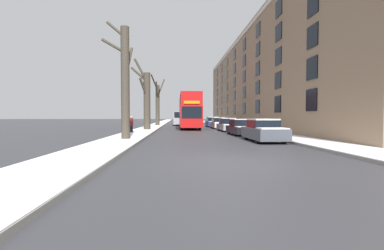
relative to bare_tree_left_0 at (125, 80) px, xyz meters
name	(u,v)px	position (x,y,z in m)	size (l,w,h in m)	color
ground_plane	(241,162)	(5.55, -8.04, -3.93)	(320.00, 320.00, 0.00)	#38383D
sidewalk_left	(162,123)	(-0.20, 44.96, -3.85)	(2.67, 130.00, 0.16)	gray
sidewalk_right	(209,123)	(11.31, 44.96, -3.85)	(2.67, 130.00, 0.16)	gray
terrace_facade_right	(269,82)	(17.13, 20.94, 2.87)	(9.10, 53.51, 13.59)	#8C7056
bare_tree_left_0	(125,80)	(0.00, 0.00, 0.00)	(1.91, 2.01, 8.22)	#423A30
bare_tree_left_1	(146,98)	(-0.04, 12.14, -0.32)	(2.28, 2.62, 8.04)	#423A30
bare_tree_left_2	(158,102)	(0.22, 26.00, -0.01)	(2.16, 3.84, 8.25)	#423A30
double_decker_bus	(189,110)	(5.01, 16.63, -1.46)	(2.51, 10.97, 4.37)	red
parked_car_0	(263,131)	(8.88, -0.74, -3.26)	(1.81, 4.22, 1.44)	#474C56
parked_car_1	(241,128)	(8.88, 4.87, -3.29)	(1.83, 4.50, 1.37)	black
parked_car_2	(228,125)	(8.88, 10.77, -3.27)	(1.74, 4.49, 1.43)	#9EA3AD
parked_car_3	(219,123)	(8.88, 16.71, -3.25)	(1.73, 4.35, 1.47)	silver
parked_car_4	(213,122)	(8.88, 22.34, -3.23)	(1.88, 4.15, 1.54)	navy
oncoming_van	(179,118)	(3.88, 29.07, -2.61)	(2.09, 5.40, 2.45)	#9EA3AD
pedestrian_left_sidewalk	(131,124)	(-0.79, 6.85, -3.03)	(0.36, 0.36, 1.63)	black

